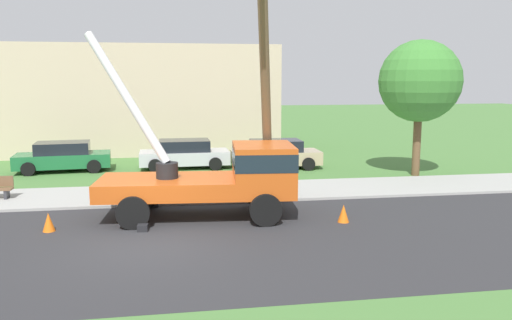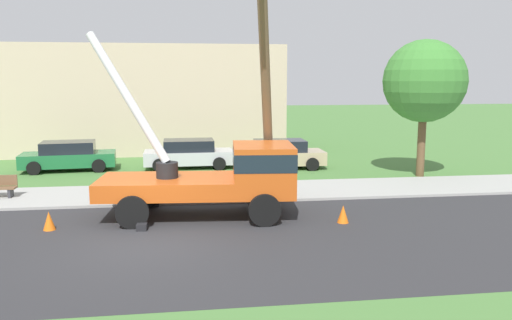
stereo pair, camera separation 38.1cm
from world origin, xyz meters
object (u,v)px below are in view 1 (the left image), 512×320
Objects in this scene: traffic_cone_behind at (49,222)px; roadside_tree_near at (420,82)px; parked_sedan_green at (63,157)px; utility_truck at (223,174)px; parked_sedan_tan at (276,154)px; parked_sedan_silver at (185,154)px; traffic_cone_ahead at (343,213)px; traffic_cone_curbside at (257,196)px; leaning_utility_pole at (265,83)px.

traffic_cone_behind is 16.64m from roadside_tree_near.
parked_sedan_green is 17.16m from roadside_tree_near.
parked_sedan_green is at bearing 125.81° from utility_truck.
parked_sedan_silver is at bearing 170.59° from parked_sedan_tan.
utility_truck is 1.52× the size of parked_sedan_silver.
traffic_cone_ahead is at bearing -129.80° from roadside_tree_near.
utility_truck reaches higher than traffic_cone_curbside.
traffic_cone_ahead is 1.00× the size of traffic_cone_behind.
traffic_cone_behind is 10.49m from parked_sedan_green.
roadside_tree_near is (16.35, -3.76, 3.60)m from parked_sedan_green.
utility_truck is at bearing -111.80° from parked_sedan_tan.
utility_truck is at bearing 160.38° from traffic_cone_ahead.
roadside_tree_near is at bearing -26.21° from parked_sedan_tan.
leaning_utility_pole is at bearing -46.60° from parked_sedan_green.
traffic_cone_behind is at bearing -81.12° from parked_sedan_green.
parked_sedan_green is at bearing 133.40° from leaning_utility_pole.
utility_truck reaches higher than traffic_cone_behind.
traffic_cone_ahead is at bearing -45.82° from parked_sedan_green.
utility_truck is 12.03× the size of traffic_cone_ahead.
roadside_tree_near is at bearing 32.36° from leaning_utility_pole.
parked_sedan_silver is (-2.39, 7.97, 0.43)m from traffic_cone_curbside.
traffic_cone_curbside is at bearing -73.31° from parked_sedan_silver.
parked_sedan_tan is at bearing 68.20° from utility_truck.
leaning_utility_pole is 1.36× the size of roadside_tree_near.
traffic_cone_curbside is at bearing -44.29° from parked_sedan_green.
parked_sedan_green is 10.36m from parked_sedan_tan.
traffic_cone_behind is at bearing -160.42° from traffic_cone_curbside.
parked_sedan_green is at bearing 134.18° from traffic_cone_ahead.
parked_sedan_silver is (-1.03, 9.45, -0.70)m from utility_truck.
leaning_utility_pole is 1.90× the size of parked_sedan_silver.
parked_sedan_green reaches higher than traffic_cone_behind.
traffic_cone_curbside is at bearing -106.36° from parked_sedan_tan.
parked_sedan_tan is (4.51, -0.75, 0.00)m from parked_sedan_silver.
parked_sedan_green is at bearing 135.71° from traffic_cone_curbside.
leaning_utility_pole is 1.91× the size of parked_sedan_tan.
utility_truck is at bearing -148.85° from roadside_tree_near.
utility_truck reaches higher than parked_sedan_tan.
parked_sedan_silver is at bearing -0.46° from parked_sedan_green.
parked_sedan_silver is 11.73m from roadside_tree_near.
traffic_cone_ahead is 1.00× the size of traffic_cone_curbside.
roadside_tree_near is (6.02, -2.96, 3.60)m from parked_sedan_tan.
traffic_cone_behind is (-6.73, -1.53, -4.03)m from leaning_utility_pole.
leaning_utility_pole reaches higher than parked_sedan_tan.
traffic_cone_ahead is at bearing -2.81° from traffic_cone_behind.
utility_truck is at bearing -54.19° from parked_sedan_green.
roadside_tree_near is (10.53, -3.71, 3.60)m from parked_sedan_silver.
traffic_cone_ahead is at bearing -42.56° from leaning_utility_pole.
traffic_cone_ahead is 0.09× the size of roadside_tree_near.
traffic_cone_ahead is 0.13× the size of parked_sedan_silver.
parked_sedan_green and parked_sedan_silver have the same top height.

